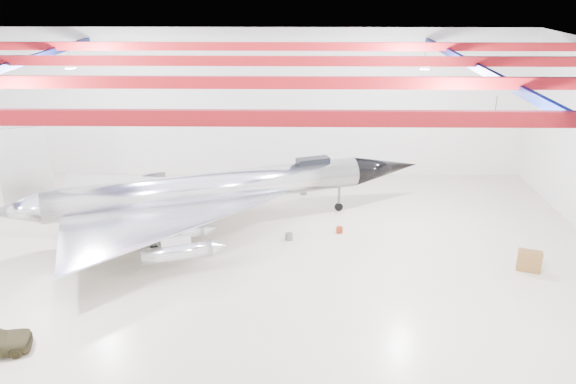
{
  "coord_description": "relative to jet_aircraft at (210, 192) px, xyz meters",
  "views": [
    {
      "loc": [
        2.83,
        -25.99,
        14.62
      ],
      "look_at": [
        2.4,
        2.0,
        3.62
      ],
      "focal_mm": 35.0,
      "sensor_mm": 36.0,
      "label": 1
    }
  ],
  "objects": [
    {
      "name": "floor",
      "position": [
        2.33,
        -5.11,
        -2.34
      ],
      "size": [
        40.0,
        40.0,
        0.0
      ],
      "primitive_type": "plane",
      "color": "beige",
      "rests_on": "ground"
    },
    {
      "name": "wall_back",
      "position": [
        2.33,
        9.89,
        3.16
      ],
      "size": [
        40.0,
        0.0,
        40.0
      ],
      "primitive_type": "plane",
      "rotation": [
        1.57,
        0.0,
        0.0
      ],
      "color": "silver",
      "rests_on": "floor"
    },
    {
      "name": "ceiling",
      "position": [
        2.33,
        -5.11,
        8.66
      ],
      "size": [
        40.0,
        40.0,
        0.0
      ],
      "primitive_type": "plane",
      "rotation": [
        3.14,
        0.0,
        0.0
      ],
      "color": "#0A0F38",
      "rests_on": "wall_back"
    },
    {
      "name": "ceiling_structure",
      "position": [
        2.33,
        -5.11,
        7.98
      ],
      "size": [
        39.5,
        29.5,
        1.08
      ],
      "color": "maroon",
      "rests_on": "ceiling"
    },
    {
      "name": "jet_aircraft",
      "position": [
        0.0,
        0.0,
        0.0
      ],
      "size": [
        25.28,
        19.07,
        7.15
      ],
      "rotation": [
        0.0,
        0.0,
        0.34
      ],
      "color": "silver",
      "rests_on": "floor"
    },
    {
      "name": "desk",
      "position": [
        17.39,
        -4.95,
        -1.79
      ],
      "size": [
        1.33,
        0.98,
        1.1
      ],
      "primitive_type": "cube",
      "rotation": [
        0.0,
        0.0,
        -0.35
      ],
      "color": "brown",
      "rests_on": "floor"
    },
    {
      "name": "crate_ply",
      "position": [
        -4.02,
        -1.65,
        -2.14
      ],
      "size": [
        0.68,
        0.61,
        0.4
      ],
      "primitive_type": "cube",
      "rotation": [
        0.0,
        0.0,
        0.31
      ],
      "color": "olive",
      "rests_on": "floor"
    },
    {
      "name": "toolbox_red",
      "position": [
        0.08,
        2.49,
        -2.2
      ],
      "size": [
        0.44,
        0.36,
        0.29
      ],
      "primitive_type": "cube",
      "rotation": [
        0.0,
        0.0,
        0.08
      ],
      "color": "maroon",
      "rests_on": "floor"
    },
    {
      "name": "engine_drum",
      "position": [
        4.77,
        -1.54,
        -2.14
      ],
      "size": [
        0.57,
        0.57,
        0.41
      ],
      "primitive_type": "cylinder",
      "rotation": [
        0.0,
        0.0,
        -0.32
      ],
      "color": "#59595B",
      "rests_on": "floor"
    },
    {
      "name": "crate_small",
      "position": [
        -5.01,
        2.76,
        -2.21
      ],
      "size": [
        0.45,
        0.41,
        0.26
      ],
      "primitive_type": "cube",
      "rotation": [
        0.0,
        0.0,
        0.39
      ],
      "color": "#59595B",
      "rests_on": "floor"
    },
    {
      "name": "tool_chest",
      "position": [
        7.79,
        -0.54,
        -2.17
      ],
      "size": [
        0.44,
        0.44,
        0.36
      ],
      "primitive_type": "cylinder",
      "rotation": [
        0.0,
        0.0,
        -0.13
      ],
      "color": "maroon",
      "rests_on": "floor"
    },
    {
      "name": "spares_box",
      "position": [
        5.69,
        5.69,
        -2.14
      ],
      "size": [
        0.59,
        0.59,
        0.41
      ],
      "primitive_type": "cylinder",
      "rotation": [
        0.0,
        0.0,
        0.4
      ],
      "color": "#59595B",
      "rests_on": "floor"
    }
  ]
}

